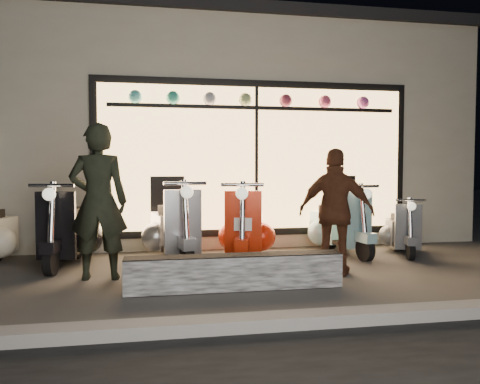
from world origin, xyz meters
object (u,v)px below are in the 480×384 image
object	(u,v)px
man	(98,202)
woman	(336,212)
scooter_red	(246,230)
graffiti_barrier	(235,272)
scooter_silver	(173,229)

from	to	relation	value
man	woman	world-z (taller)	man
scooter_red	man	world-z (taller)	man
graffiti_barrier	woman	size ratio (longest dim) A/B	1.51
scooter_red	man	bearing A→B (deg)	-142.50
graffiti_barrier	scooter_red	bearing A→B (deg)	74.66
scooter_silver	scooter_red	bearing A→B (deg)	-20.90
scooter_silver	woman	size ratio (longest dim) A/B	0.99
graffiti_barrier	scooter_red	xyz separation A→B (m)	(0.45, 1.64, 0.26)
scooter_silver	scooter_red	world-z (taller)	scooter_silver
man	woman	bearing A→B (deg)	176.04
scooter_red	man	xyz separation A→B (m)	(-2.03, -0.85, 0.51)
woman	graffiti_barrier	bearing A→B (deg)	48.73
scooter_silver	woman	bearing A→B (deg)	-43.92
graffiti_barrier	scooter_red	world-z (taller)	scooter_red
graffiti_barrier	man	size ratio (longest dim) A/B	1.28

